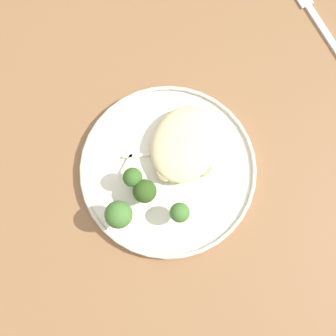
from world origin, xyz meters
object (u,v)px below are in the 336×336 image
dinner_plate (168,170)px  seared_scallop_right_edge (204,167)px  broccoli_floret_center_pile (133,178)px  seared_scallop_large_seared (168,132)px  dinner_fork (322,28)px  seared_scallop_center_golden (166,172)px  broccoli_floret_right_tilted (119,215)px  seared_scallop_on_noodles (185,144)px  seared_scallop_rear_pale (189,124)px  broccoli_floret_front_edge (145,191)px  broccoli_floret_rear_charred (180,213)px  seared_scallop_front_small (201,145)px

dinner_plate → seared_scallop_right_edge: 0.06m
broccoli_floret_center_pile → seared_scallop_right_edge: bearing=-55.5°
dinner_plate → seared_scallop_right_edge: seared_scallop_right_edge is taller
seared_scallop_right_edge → dinner_plate: bearing=114.6°
seared_scallop_large_seared → dinner_fork: (0.29, -0.17, -0.02)m
seared_scallop_center_golden → broccoli_floret_center_pile: size_ratio=0.64×
broccoli_floret_right_tilted → dinner_fork: bearing=-22.4°
seared_scallop_on_noodles → seared_scallop_rear_pale: (0.03, 0.01, -0.00)m
seared_scallop_rear_pale → dinner_fork: seared_scallop_rear_pale is taller
dinner_plate → dinner_fork: size_ratio=1.87×
seared_scallop_right_edge → broccoli_floret_front_edge: (-0.08, 0.07, 0.02)m
dinner_plate → seared_scallop_right_edge: size_ratio=10.51×
dinner_plate → broccoli_floret_front_edge: (-0.05, 0.02, 0.03)m
dinner_plate → seared_scallop_rear_pale: (0.08, -0.00, 0.01)m
dinner_plate → dinner_fork: (0.35, -0.15, -0.01)m
seared_scallop_center_golden → dinner_fork: (0.36, -0.15, -0.02)m
broccoli_floret_front_edge → broccoli_floret_rear_charred: bearing=-98.3°
seared_scallop_large_seared → broccoli_floret_rear_charred: 0.14m
seared_scallop_rear_pale → seared_scallop_on_noodles: bearing=-168.7°
seared_scallop_rear_pale → broccoli_floret_front_edge: 0.14m
broccoli_floret_center_pile → dinner_plate: bearing=-45.7°
broccoli_floret_front_edge → seared_scallop_front_small: bearing=-24.7°
broccoli_floret_center_pile → broccoli_floret_right_tilted: (-0.06, -0.01, 0.01)m
dinner_plate → broccoli_floret_rear_charred: (-0.06, -0.05, 0.04)m
broccoli_floret_rear_charred → dinner_fork: bearing=-14.0°
dinner_plate → seared_scallop_rear_pale: size_ratio=9.33×
seared_scallop_center_golden → dinner_fork: seared_scallop_center_golden is taller
seared_scallop_front_small → seared_scallop_right_edge: same height
seared_scallop_large_seared → seared_scallop_right_edge: seared_scallop_large_seared is taller
seared_scallop_center_golden → seared_scallop_rear_pale: bearing=-1.7°
seared_scallop_rear_pale → broccoli_floret_rear_charred: 0.15m
dinner_plate → seared_scallop_large_seared: size_ratio=10.75×
seared_scallop_front_small → seared_scallop_rear_pale: (0.02, 0.03, 0.00)m
seared_scallop_rear_pale → seared_scallop_right_edge: bearing=-139.3°
seared_scallop_on_noodles → broccoli_floret_rear_charred: 0.12m
seared_scallop_center_golden → seared_scallop_on_noodles: bearing=-9.7°
seared_scallop_front_small → seared_scallop_large_seared: bearing=91.7°
broccoli_floret_rear_charred → dinner_fork: size_ratio=0.33×
seared_scallop_large_seared → seared_scallop_center_golden: (-0.06, -0.02, -0.00)m
seared_scallop_on_noodles → seared_scallop_center_golden: bearing=170.3°
broccoli_floret_front_edge → broccoli_floret_center_pile: (0.01, 0.03, 0.00)m
dinner_plate → broccoli_floret_front_edge: bearing=162.4°
seared_scallop_front_small → broccoli_floret_rear_charred: broccoli_floret_rear_charred is taller
seared_scallop_rear_pale → seared_scallop_large_seared: bearing=134.8°
seared_scallop_rear_pale → broccoli_floret_rear_charred: (-0.14, -0.04, 0.02)m
seared_scallop_front_small → seared_scallop_right_edge: (-0.03, -0.02, -0.00)m
seared_scallop_front_small → broccoli_floret_rear_charred: size_ratio=0.44×
seared_scallop_large_seared → seared_scallop_front_small: bearing=-88.3°
seared_scallop_on_noodles → broccoli_floret_center_pile: broccoli_floret_center_pile is taller
broccoli_floret_front_edge → seared_scallop_on_noodles: bearing=-14.8°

